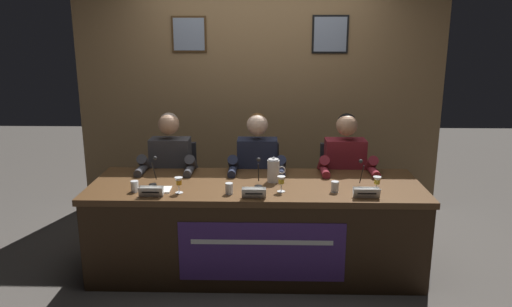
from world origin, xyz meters
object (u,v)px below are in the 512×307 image
Objects in this scene: panelist_center at (257,171)px; water_pitcher_central at (274,170)px; chair_left at (175,192)px; nameplate_center at (254,193)px; nameplate_left at (151,192)px; nameplate_right at (366,193)px; juice_glass_left at (179,182)px; conference_table at (256,216)px; juice_glass_right at (377,181)px; chair_right at (341,194)px; panelist_left at (169,171)px; microphone_left at (154,176)px; panelist_right at (346,172)px; water_cup_left at (135,187)px; microphone_center at (258,178)px; chair_center at (258,193)px; juice_glass_center at (281,181)px; water_cup_center at (229,189)px; microphone_right at (362,180)px; document_stack_left at (157,190)px; water_cup_right at (335,187)px.

water_pitcher_central is at bearing -69.26° from panelist_center.
chair_left reaches higher than nameplate_center.
nameplate_right is (1.61, 0.01, -0.00)m from nameplate_left.
chair_left is at bearing 103.52° from juice_glass_left.
conference_table is 21.65× the size of juice_glass_right.
chair_left is 0.98m from juice_glass_left.
chair_right is (0.80, 0.98, -0.34)m from nameplate_center.
nameplate_right reaches higher than conference_table.
panelist_left reaches higher than microphone_left.
chair_right is (1.59, 0.00, 0.00)m from chair_left.
panelist_right is (1.59, 0.00, 0.00)m from panelist_left.
microphone_left reaches higher than chair_right.
chair_left is at bearing 172.83° from panelist_right.
chair_left is 1.92m from nameplate_right.
juice_glass_left is (0.21, -0.68, 0.11)m from panelist_left.
microphone_center is (0.95, 0.15, 0.04)m from water_cup_left.
nameplate_center is at bearing -7.85° from water_cup_left.
chair_left is 0.79m from chair_center.
panelist_left reaches higher than nameplate_left.
panelist_right reaches higher than nameplate_center.
water_cup_center is at bearing -171.55° from juice_glass_center.
water_cup_center is at bearing -1.60° from juice_glass_left.
microphone_right is 1.60m from document_stack_left.
microphone_right is (1.63, -0.54, 0.10)m from panelist_left.
microphone_right is (1.42, 0.14, -0.01)m from juice_glass_left.
microphone_left is at bearing -157.04° from chair_right.
juice_glass_right is at bearing 4.91° from nameplate_left.
conference_table is at bearing 174.41° from juice_glass_right.
juice_glass_center reaches higher than nameplate_left.
panelist_right reaches higher than conference_table.
document_stack_left is at bearing -132.74° from chair_center.
water_pitcher_central reaches higher than juice_glass_left.
water_pitcher_central is at bearing 14.54° from water_cup_left.
panelist_right is (0.79, -0.20, 0.28)m from chair_center.
water_pitcher_central reaches higher than nameplate_center.
water_cup_left is (-0.93, -0.12, 0.28)m from conference_table.
chair_left is 0.78m from microphone_left.
juice_glass_left is 1.46× the size of water_cup_left.
nameplate_left is at bearing -88.78° from panelist_left.
water_pitcher_central is 0.98× the size of document_stack_left.
chair_left reaches higher than nameplate_left.
water_cup_right is at bearing -5.75° from microphone_left.
water_cup_center is at bearing -18.26° from microphone_left.
nameplate_center is (0.79, -0.98, 0.34)m from chair_left.
panelist_left is 14.56× the size of water_cup_left.
chair_right is (0.77, 0.71, -0.38)m from microphone_center.
panelist_left is 9.98× the size of juice_glass_left.
nameplate_center is (0.58, -0.10, -0.05)m from juice_glass_left.
nameplate_center is at bearing -20.06° from microphone_left.
chair_left is (-0.80, 0.73, -0.06)m from conference_table.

